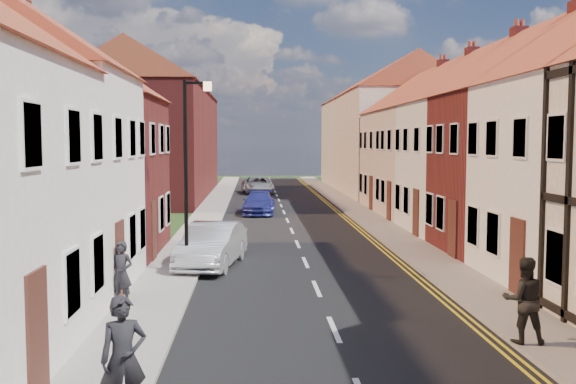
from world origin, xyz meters
name	(u,v)px	position (x,y,z in m)	size (l,w,h in m)	color
road	(292,231)	(0.00, 30.00, 0.01)	(7.00, 90.00, 0.02)	black
pavement_left	(198,231)	(-4.40, 30.00, 0.06)	(1.80, 90.00, 0.12)	#A9A19A
pavement_right	(384,229)	(4.40, 30.00, 0.06)	(1.80, 90.00, 0.12)	#A9A19A
cottage_r_cream_mid	(550,135)	(9.30, 23.50, 4.48)	(8.30, 5.20, 9.00)	maroon
cottage_r_pink	(496,136)	(9.30, 28.90, 4.47)	(8.30, 6.00, 9.00)	silver
cottage_r_white_far	(458,137)	(9.30, 34.30, 4.48)	(8.30, 5.20, 9.00)	beige
cottage_r_cream_far	(431,138)	(9.30, 39.70, 4.47)	(8.30, 6.00, 9.00)	beige
cottage_l_pink	(47,138)	(-9.30, 23.85, 4.37)	(8.30, 6.30, 8.80)	maroon
block_right_far	(382,129)	(9.30, 55.00, 5.29)	(8.30, 24.20, 10.50)	#F5E7CE
block_left_far	(156,128)	(-9.30, 50.00, 5.29)	(8.30, 24.20, 10.50)	maroon
lamppost	(188,164)	(-3.81, 20.00, 3.54)	(0.88, 0.15, 6.00)	black
car_mid	(212,245)	(-3.20, 21.45, 0.74)	(1.57, 4.51, 1.48)	#B9BBC2
car_far	(259,203)	(-1.50, 37.24, 0.64)	(1.80, 4.42, 1.28)	navy
car_distant	(257,185)	(-1.50, 52.15, 0.68)	(2.27, 4.92, 1.37)	#9B9EA2
pedestrian_left	(123,359)	(-3.70, 9.24, 1.05)	(0.68, 0.45, 1.86)	black
pedestrian_right	(524,300)	(3.70, 12.53, 1.01)	(0.86, 0.67, 1.77)	black
pedestrian_left_b	(122,273)	(-5.10, 16.00, 0.93)	(0.59, 0.39, 1.62)	black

